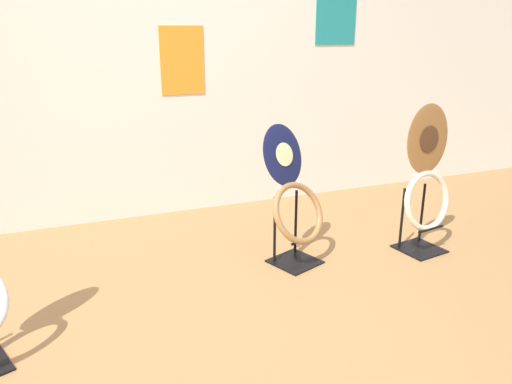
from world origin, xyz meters
name	(u,v)px	position (x,y,z in m)	size (l,w,h in m)	color
ground_plane	(256,351)	(0.00, 0.00, 0.00)	(14.00, 14.00, 0.00)	#A37547
wall_back	(157,50)	(0.00, 2.04, 1.30)	(8.00, 0.07, 2.60)	silver
toilet_seat_display_navy_moon	(293,199)	(0.57, 0.81, 0.43)	(0.46, 0.44, 0.89)	black
toilet_seat_display_woodgrain	(426,186)	(1.47, 0.64, 0.46)	(0.42, 0.32, 1.00)	black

